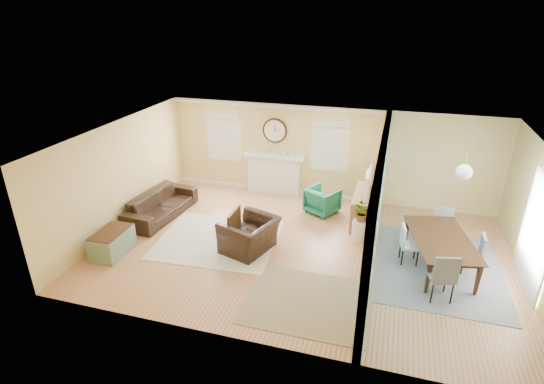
# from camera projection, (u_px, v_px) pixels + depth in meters

# --- Properties ---
(floor) EXTENTS (9.00, 9.00, 0.00)m
(floor) POSITION_uv_depth(u_px,v_px,m) (302.00, 250.00, 9.51)
(floor) COLOR #A66C43
(floor) RESTS_ON ground
(wall_back) EXTENTS (9.00, 0.02, 2.60)m
(wall_back) POSITION_uv_depth(u_px,v_px,m) (328.00, 154.00, 11.62)
(wall_back) COLOR #E3C96D
(wall_back) RESTS_ON ground
(wall_front) EXTENTS (9.00, 0.02, 2.60)m
(wall_front) POSITION_uv_depth(u_px,v_px,m) (261.00, 277.00, 6.35)
(wall_front) COLOR #E3C96D
(wall_front) RESTS_ON ground
(wall_left) EXTENTS (0.02, 6.00, 2.60)m
(wall_left) POSITION_uv_depth(u_px,v_px,m) (120.00, 175.00, 10.14)
(wall_left) COLOR #E3C96D
(wall_left) RESTS_ON ground
(wall_right) EXTENTS (0.02, 6.00, 2.60)m
(wall_right) POSITION_uv_depth(u_px,v_px,m) (542.00, 226.00, 7.82)
(wall_right) COLOR #E3C96D
(wall_right) RESTS_ON ground
(ceiling) EXTENTS (9.00, 6.00, 0.02)m
(ceiling) POSITION_uv_depth(u_px,v_px,m) (306.00, 138.00, 8.46)
(ceiling) COLOR white
(ceiling) RESTS_ON wall_back
(partition) EXTENTS (0.17, 6.00, 2.60)m
(partition) POSITION_uv_depth(u_px,v_px,m) (378.00, 198.00, 8.82)
(partition) COLOR #E3C96D
(partition) RESTS_ON ground
(fireplace) EXTENTS (1.70, 0.30, 1.17)m
(fireplace) POSITION_uv_depth(u_px,v_px,m) (274.00, 174.00, 12.18)
(fireplace) COLOR white
(fireplace) RESTS_ON ground
(wall_clock) EXTENTS (0.70, 0.07, 0.70)m
(wall_clock) POSITION_uv_depth(u_px,v_px,m) (275.00, 131.00, 11.75)
(wall_clock) COLOR #3F2612
(wall_clock) RESTS_ON wall_back
(window_left) EXTENTS (1.05, 0.13, 1.42)m
(window_left) POSITION_uv_depth(u_px,v_px,m) (223.00, 133.00, 12.22)
(window_left) COLOR white
(window_left) RESTS_ON wall_back
(window_right) EXTENTS (1.05, 0.13, 1.42)m
(window_right) POSITION_uv_depth(u_px,v_px,m) (330.00, 142.00, 11.42)
(window_right) COLOR white
(window_right) RESTS_ON wall_back
(french_doors) EXTENTS (0.06, 1.70, 2.20)m
(french_doors) POSITION_uv_depth(u_px,v_px,m) (537.00, 235.00, 7.92)
(french_doors) COLOR white
(french_doors) RESTS_ON ground
(pendant) EXTENTS (0.30, 0.30, 0.55)m
(pendant) POSITION_uv_depth(u_px,v_px,m) (464.00, 172.00, 7.85)
(pendant) COLOR gold
(pendant) RESTS_ON ceiling
(rug_cream) EXTENTS (2.84, 2.50, 0.01)m
(rug_cream) POSITION_uv_depth(u_px,v_px,m) (218.00, 240.00, 9.91)
(rug_cream) COLOR beige
(rug_cream) RESTS_ON floor
(rug_jute) EXTENTS (2.31, 1.90, 0.01)m
(rug_jute) POSITION_uv_depth(u_px,v_px,m) (308.00, 302.00, 7.84)
(rug_jute) COLOR tan
(rug_jute) RESTS_ON floor
(rug_grey) EXTENTS (2.51, 3.13, 0.01)m
(rug_grey) POSITION_uv_depth(u_px,v_px,m) (438.00, 267.00, 8.88)
(rug_grey) COLOR slate
(rug_grey) RESTS_ON floor
(sofa) EXTENTS (1.07, 2.29, 0.65)m
(sofa) POSITION_uv_depth(u_px,v_px,m) (161.00, 204.00, 10.93)
(sofa) COLOR black
(sofa) RESTS_ON floor
(eames_chair) EXTENTS (1.31, 1.40, 0.75)m
(eames_chair) POSITION_uv_depth(u_px,v_px,m) (250.00, 235.00, 9.38)
(eames_chair) COLOR black
(eames_chair) RESTS_ON floor
(green_chair) EXTENTS (1.00, 1.01, 0.69)m
(green_chair) POSITION_uv_depth(u_px,v_px,m) (322.00, 200.00, 11.12)
(green_chair) COLOR #19684D
(green_chair) RESTS_ON floor
(trunk) EXTENTS (0.61, 0.98, 0.56)m
(trunk) POSITION_uv_depth(u_px,v_px,m) (112.00, 243.00, 9.27)
(trunk) COLOR gray
(trunk) RESTS_ON floor
(credenza) EXTENTS (0.52, 1.54, 0.80)m
(credenza) POSITION_uv_depth(u_px,v_px,m) (364.00, 207.00, 10.61)
(credenza) COLOR #A77B48
(credenza) RESTS_ON floor
(tv) EXTENTS (0.17, 1.02, 0.58)m
(tv) POSITION_uv_depth(u_px,v_px,m) (365.00, 182.00, 10.33)
(tv) COLOR black
(tv) RESTS_ON credenza
(garden_stool) EXTENTS (0.33, 0.33, 0.49)m
(garden_stool) POSITION_uv_depth(u_px,v_px,m) (359.00, 230.00, 9.85)
(garden_stool) COLOR white
(garden_stool) RESTS_ON floor
(potted_plant) EXTENTS (0.51, 0.50, 0.43)m
(potted_plant) POSITION_uv_depth(u_px,v_px,m) (361.00, 213.00, 9.66)
(potted_plant) COLOR #337F33
(potted_plant) RESTS_ON garden_stool
(dining_table) EXTENTS (1.52, 2.19, 0.70)m
(dining_table) POSITION_uv_depth(u_px,v_px,m) (441.00, 253.00, 8.74)
(dining_table) COLOR #3F2612
(dining_table) RESTS_ON floor
(dining_chair_n) EXTENTS (0.42, 0.42, 0.88)m
(dining_chair_n) POSITION_uv_depth(u_px,v_px,m) (443.00, 224.00, 9.55)
(dining_chair_n) COLOR slate
(dining_chair_n) RESTS_ON floor
(dining_chair_s) EXTENTS (0.54, 0.54, 1.00)m
(dining_chair_s) POSITION_uv_depth(u_px,v_px,m) (442.00, 271.00, 7.72)
(dining_chair_s) COLOR slate
(dining_chair_s) RESTS_ON floor
(dining_chair_w) EXTENTS (0.43, 0.43, 0.86)m
(dining_chair_w) POSITION_uv_depth(u_px,v_px,m) (410.00, 242.00, 8.86)
(dining_chair_w) COLOR white
(dining_chair_w) RESTS_ON floor
(dining_chair_e) EXTENTS (0.39, 0.39, 0.86)m
(dining_chair_e) POSITION_uv_depth(u_px,v_px,m) (472.00, 251.00, 8.54)
(dining_chair_e) COLOR slate
(dining_chair_e) RESTS_ON floor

